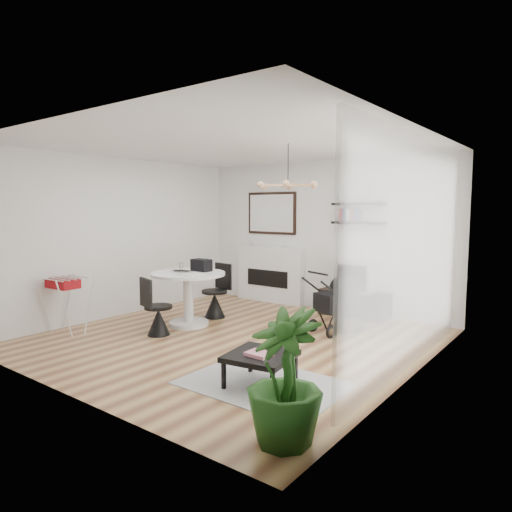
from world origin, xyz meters
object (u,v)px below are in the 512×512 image
Objects in this scene: stroller at (339,305)px; coffee_table at (260,357)px; dining_table at (188,291)px; potted_plant at (284,377)px; tv_console at (354,304)px; crt_tv at (358,276)px; fireplace at (270,267)px; drying_rack at (67,304)px.

coffee_table is (0.32, -2.40, -0.10)m from stroller.
potted_plant is at bearing -33.45° from dining_table.
stroller is (2.05, 1.11, -0.15)m from dining_table.
dining_table is 1.08× the size of potted_plant.
coffee_table is at bearing 135.50° from potted_plant.
dining_table is at bearing 151.42° from coffee_table.
crt_tv is (0.06, -0.00, 0.48)m from tv_console.
tv_console reaches higher than coffee_table.
tv_console is 1.07m from stroller.
fireplace is 1.94m from tv_console.
tv_console is at bearing 98.98° from coffee_table.
crt_tv is 0.64× the size of stroller.
fireplace is 2.93× the size of coffee_table.
tv_console is at bearing 176.85° from crt_tv.
fireplace is at bearing 126.57° from potted_plant.
drying_rack is (-1.13, -1.39, -0.12)m from dining_table.
drying_rack is 0.89× the size of stroller.
coffee_table is at bearing -28.58° from dining_table.
crt_tv is 0.56× the size of potted_plant.
fireplace is 5.49m from potted_plant.
potted_plant is at bearing -49.27° from stroller.
tv_console is 1.40× the size of drying_rack.
potted_plant reaches higher than tv_console.
tv_console is 1.10× the size of potted_plant.
stroller reaches higher than dining_table.
fireplace is at bearing 91.29° from dining_table.
potted_plant is at bearing -72.63° from crt_tv.
stroller is (0.23, -1.03, 0.18)m from tv_console.
fireplace reaches higher than drying_rack.
crt_tv is at bearing 120.07° from stroller.
stroller is 0.88× the size of potted_plant.
crt_tv is at bearing -4.24° from fireplace.
crt_tv is at bearing 46.95° from drying_rack.
crt_tv reaches higher than coffee_table.
crt_tv is 4.47m from potted_plant.
drying_rack is (-1.08, -3.67, -0.24)m from fireplace.
drying_rack is 4.05m from stroller.
fireplace is 2.28m from dining_table.
drying_rack reaches higher than coffee_table.
dining_table reaches higher than coffee_table.
fireplace is at bearing 175.76° from crt_tv.
dining_table is 3.86m from potted_plant.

